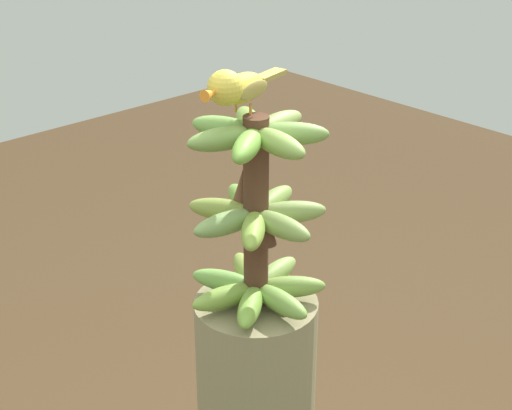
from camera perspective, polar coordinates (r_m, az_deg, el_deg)
banana_bunch at (r=1.35m, az=-0.01°, el=-0.66°), size 0.25×0.25×0.35m
perched_bird at (r=1.27m, az=-1.48°, el=8.47°), size 0.21×0.08×0.08m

